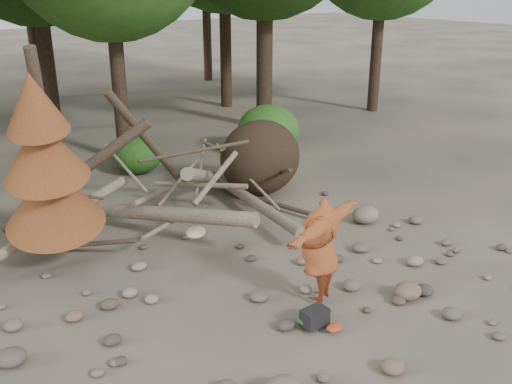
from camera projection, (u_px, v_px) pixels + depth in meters
ground at (290, 290)px, 10.54m from camera, size 120.00×120.00×0.00m
deadfall_pile at (244, 164)px, 14.50m from camera, size 8.55×5.24×3.30m
dead_conifer at (46, 168)px, 10.55m from camera, size 2.06×2.16×4.35m
bush_mid at (138, 154)px, 16.61m from camera, size 1.40×1.40×1.12m
bush_right at (268, 130)px, 18.29m from camera, size 2.00×2.00×1.60m
frisbee_thrower at (320, 249)px, 9.79m from camera, size 3.77×1.36×1.96m
backpack at (315, 320)px, 9.36m from camera, size 0.44×0.30×0.29m
cloth_green at (309, 320)px, 9.46m from camera, size 0.44×0.37×0.17m
cloth_orange at (334, 330)px, 9.25m from camera, size 0.28×0.23×0.10m
boulder_front_right at (408, 291)px, 10.21m from camera, size 0.51×0.46×0.30m
boulder_mid_right at (366, 215)px, 13.35m from camera, size 0.66×0.59×0.39m
boulder_mid_left at (11, 357)px, 8.46m from camera, size 0.45×0.40×0.27m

